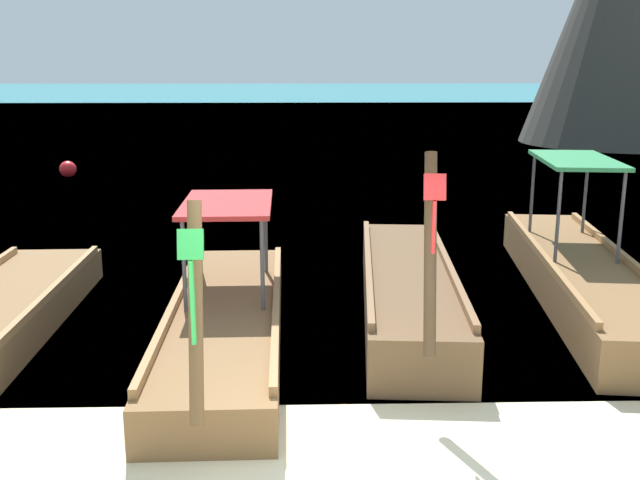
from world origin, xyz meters
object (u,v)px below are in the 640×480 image
longtail_boat_violet_ribbon (581,275)px  mooring_buoy_near (68,169)px  longtail_boat_green_ribbon (226,320)px  longtail_boat_red_ribbon (407,289)px

longtail_boat_violet_ribbon → mooring_buoy_near: longtail_boat_violet_ribbon is taller
longtail_boat_green_ribbon → mooring_buoy_near: (-6.04, 13.62, -0.05)m
longtail_boat_violet_ribbon → mooring_buoy_near: (-11.00, 12.01, -0.11)m
longtail_boat_violet_ribbon → mooring_buoy_near: size_ratio=13.79×
longtail_boat_green_ribbon → mooring_buoy_near: size_ratio=11.71×
longtail_boat_red_ribbon → longtail_boat_violet_ribbon: (2.60, 0.53, 0.02)m
longtail_boat_red_ribbon → longtail_boat_violet_ribbon: bearing=11.5°
longtail_boat_green_ribbon → longtail_boat_red_ribbon: size_ratio=0.98×
longtail_boat_red_ribbon → longtail_boat_violet_ribbon: 2.65m
longtail_boat_green_ribbon → longtail_boat_red_ribbon: bearing=24.7°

